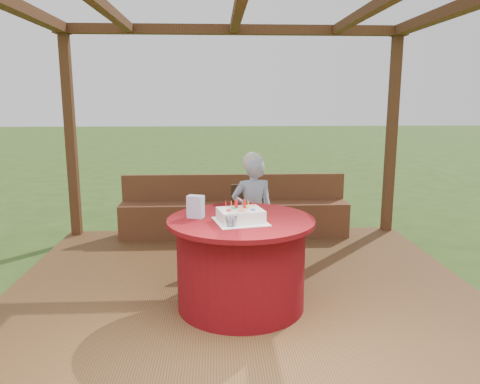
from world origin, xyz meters
name	(u,v)px	position (x,y,z in m)	size (l,w,h in m)	color
ground	(241,296)	(0.00, 0.00, 0.00)	(60.00, 60.00, 0.00)	#2F4F1A
deck	(241,290)	(0.00, 0.00, 0.06)	(4.50, 4.00, 0.12)	brown
pergola	(241,43)	(0.00, 0.00, 2.41)	(4.50, 4.00, 2.72)	brown
bench	(234,216)	(0.00, 1.72, 0.38)	(3.00, 0.42, 0.80)	brown
table	(241,262)	(-0.03, -0.48, 0.52)	(1.26, 1.26, 0.79)	maroon
chair	(251,221)	(0.14, 0.64, 0.60)	(0.43, 0.43, 0.87)	#3D2413
elderly_woman	(253,211)	(0.14, 0.41, 0.76)	(0.48, 0.35, 1.26)	#93B3DB
birthday_cake	(241,215)	(-0.04, -0.59, 0.97)	(0.49, 0.49, 0.18)	white
gift_bag	(196,207)	(-0.41, -0.43, 1.01)	(0.14, 0.09, 0.19)	pink
drinking_glass	(231,221)	(-0.12, -0.74, 0.96)	(0.10, 0.10, 0.09)	white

